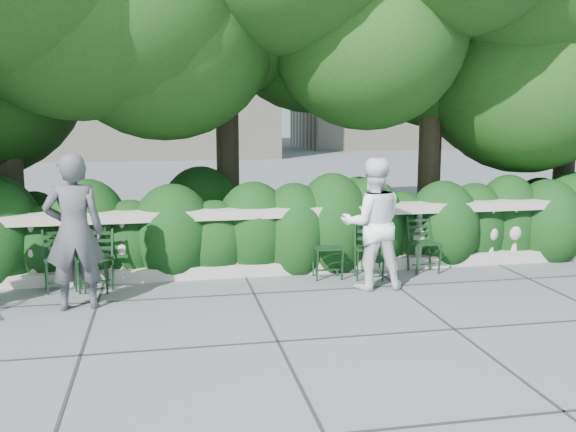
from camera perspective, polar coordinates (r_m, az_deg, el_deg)
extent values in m
plane|color=#4F5157|center=(7.90, 1.40, -8.36)|extent=(90.00, 90.00, 0.00)
cube|color=#9E998E|center=(9.58, -0.92, -4.59)|extent=(12.00, 0.32, 0.18)
cube|color=#9E998E|center=(9.41, -0.93, 0.38)|extent=(12.00, 0.36, 0.14)
cylinder|color=#3F3023|center=(11.05, -23.43, 3.42)|extent=(0.40, 0.40, 2.80)
cylinder|color=#3F3023|center=(11.42, -5.38, 5.85)|extent=(0.40, 0.40, 3.40)
cylinder|color=#3F3023|center=(11.64, 12.46, 4.75)|extent=(0.40, 0.40, 3.00)
ellipsoid|color=#12330D|center=(11.28, 13.89, 16.88)|extent=(5.52, 5.52, 4.14)
cylinder|color=#3F3023|center=(13.55, 23.32, 4.00)|extent=(0.40, 0.40, 2.60)
imported|color=#434449|center=(8.15, -18.47, -1.35)|extent=(0.74, 0.52, 1.92)
imported|color=white|center=(8.73, 7.51, -0.69)|extent=(0.92, 0.75, 1.78)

